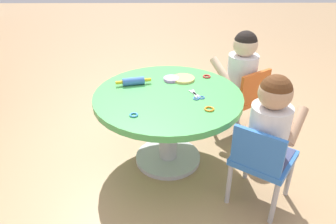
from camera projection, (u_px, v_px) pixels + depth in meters
The scene contains 13 objects.
ground_plane at pixel (168, 159), 2.28m from camera, with size 10.00×10.00×0.00m, color tan.
craft_table at pixel (168, 111), 2.08m from camera, with size 0.92×0.92×0.50m.
child_chair_left at pixel (261, 160), 1.78m from camera, with size 0.42×0.42×0.54m.
seated_child_left at pixel (271, 121), 1.70m from camera, with size 0.44×0.42×0.51m.
child_chair_right at pixel (243, 97), 2.41m from camera, with size 0.42×0.42×0.54m.
seated_child_right at pixel (242, 67), 2.33m from camera, with size 0.44×0.42×0.51m.
rolling_pin at pixel (133, 81), 2.13m from camera, with size 0.08×0.23×0.05m.
craft_scissors at pixel (197, 96), 2.00m from camera, with size 0.14×0.10×0.01m.
playdough_blob_0 at pixel (183, 79), 2.21m from camera, with size 0.15×0.15×0.02m, color #F2CC72.
playdough_blob_1 at pixel (171, 79), 2.20m from camera, with size 0.10×0.10×0.02m, color #CC99E5.
cookie_cutter_0 at pixel (134, 115), 1.80m from camera, with size 0.05×0.05×0.01m, color #3F99D8.
cookie_cutter_1 at pixel (209, 109), 1.86m from camera, with size 0.06×0.06×0.01m, color orange.
cookie_cutter_2 at pixel (207, 76), 2.25m from camera, with size 0.05×0.05×0.01m, color red.
Camera 1 is at (-1.81, 0.01, 1.42)m, focal length 35.33 mm.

